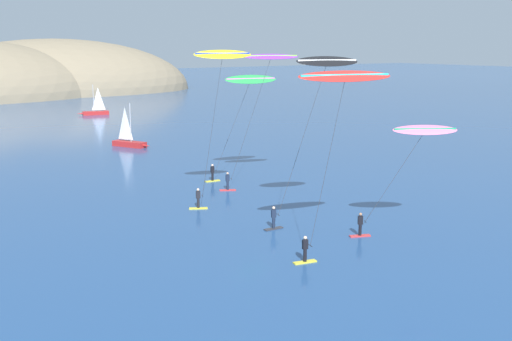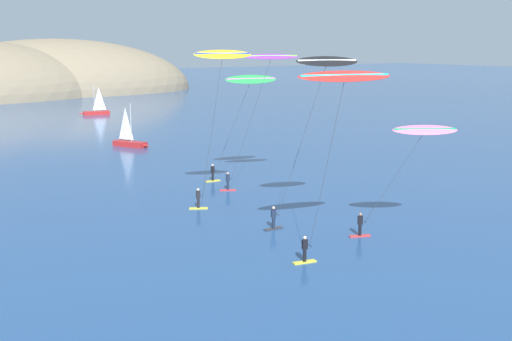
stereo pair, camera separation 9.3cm
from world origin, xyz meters
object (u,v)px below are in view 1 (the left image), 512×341
at_px(sailboat_far, 94,112).
at_px(kitesurfer_red, 342,91).
at_px(sailboat_near, 131,142).
at_px(kitesurfer_black, 322,76).
at_px(kitesurfer_yellow, 220,69).
at_px(kitesurfer_green, 248,87).
at_px(kitesurfer_pink, 419,139).
at_px(kitesurfer_purple, 267,69).

height_order(sailboat_far, kitesurfer_red, kitesurfer_red).
distance_m(sailboat_near, kitesurfer_black, 43.72).
bearing_deg(sailboat_near, kitesurfer_black, -94.92).
xyz_separation_m(kitesurfer_red, kitesurfer_black, (3.87, 6.37, 0.51)).
relative_size(kitesurfer_yellow, kitesurfer_green, 1.25).
height_order(sailboat_near, kitesurfer_yellow, kitesurfer_yellow).
height_order(kitesurfer_pink, kitesurfer_yellow, kitesurfer_yellow).
xyz_separation_m(sailboat_far, kitesurfer_black, (-13.52, -81.80, 10.39)).
xyz_separation_m(kitesurfer_yellow, kitesurfer_green, (8.26, 8.38, -2.18)).
bearing_deg(kitesurfer_black, kitesurfer_purple, 71.96).
distance_m(sailboat_near, kitesurfer_green, 26.62).
xyz_separation_m(kitesurfer_red, kitesurfer_purple, (7.93, 18.84, 0.50)).
bearing_deg(sailboat_near, kitesurfer_yellow, -101.48).
bearing_deg(kitesurfer_pink, sailboat_far, 83.74).
bearing_deg(kitesurfer_black, kitesurfer_green, 73.45).
height_order(sailboat_far, kitesurfer_green, kitesurfer_green).
bearing_deg(sailboat_far, kitesurfer_black, -99.39).
relative_size(kitesurfer_black, kitesurfer_yellow, 0.97).
height_order(kitesurfer_pink, kitesurfer_black, kitesurfer_black).
height_order(sailboat_far, kitesurfer_purple, kitesurfer_purple).
relative_size(kitesurfer_pink, kitesurfer_red, 0.67).
height_order(kitesurfer_pink, kitesurfer_red, kitesurfer_red).
distance_m(sailboat_far, kitesurfer_yellow, 75.70).
xyz_separation_m(kitesurfer_black, kitesurfer_green, (5.08, 17.11, -1.94)).
relative_size(sailboat_near, kitesurfer_green, 0.56).
bearing_deg(sailboat_near, kitesurfer_green, -86.74).
distance_m(sailboat_far, kitesurfer_green, 65.78).
height_order(kitesurfer_pink, kitesurfer_purple, kitesurfer_purple).
xyz_separation_m(sailboat_near, kitesurfer_green, (1.44, -25.21, 8.45)).
bearing_deg(kitesurfer_purple, kitesurfer_green, 77.55).
distance_m(sailboat_far, kitesurfer_pink, 88.26).
xyz_separation_m(kitesurfer_pink, kitesurfer_purple, (0.14, 18.18, 4.15)).
xyz_separation_m(sailboat_near, kitesurfer_black, (-3.65, -42.31, 10.39)).
distance_m(sailboat_near, sailboat_far, 40.70).
distance_m(sailboat_far, kitesurfer_red, 90.41).
xyz_separation_m(sailboat_near, kitesurfer_red, (-7.52, -48.69, 9.88)).
height_order(kitesurfer_black, kitesurfer_yellow, kitesurfer_yellow).
bearing_deg(kitesurfer_red, sailboat_near, 81.22).
distance_m(kitesurfer_red, kitesurfer_purple, 20.44).
distance_m(kitesurfer_black, kitesurfer_yellow, 9.29).
height_order(kitesurfer_red, kitesurfer_yellow, kitesurfer_yellow).
height_order(kitesurfer_red, kitesurfer_purple, kitesurfer_purple).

